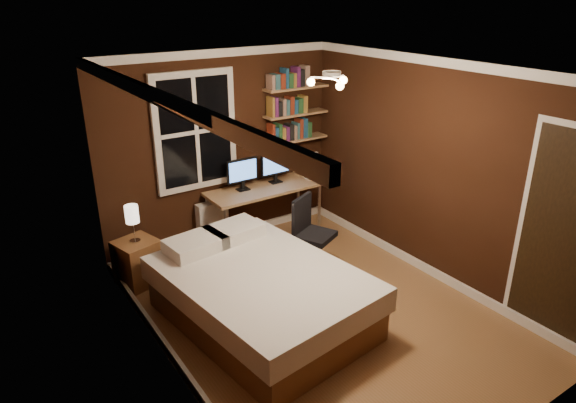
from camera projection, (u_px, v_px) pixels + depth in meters
floor at (318, 311)px, 5.41m from camera, size 4.20×4.20×0.00m
wall_back at (221, 150)px, 6.55m from camera, size 3.20×0.04×2.50m
wall_left at (162, 245)px, 4.11m from camera, size 0.04×4.20×2.50m
wall_right at (434, 172)px, 5.76m from camera, size 0.04×4.20×2.50m
ceiling at (325, 69)px, 4.46m from camera, size 3.20×4.20×0.02m
window at (195, 131)px, 6.22m from camera, size 1.06×0.06×1.46m
door at (563, 242)px, 4.66m from camera, size 0.03×0.82×2.05m
ceiling_fixture at (331, 83)px, 4.42m from camera, size 0.44×0.44×0.18m
bookshelf_lower at (296, 139)px, 7.01m from camera, size 0.92×0.22×0.03m
books_row_lower at (296, 130)px, 6.96m from camera, size 0.66×0.16×0.23m
bookshelf_middle at (296, 114)px, 6.88m from camera, size 0.92×0.22×0.03m
books_row_middle at (296, 104)px, 6.83m from camera, size 0.54×0.16×0.23m
bookshelf_upper at (296, 88)px, 6.74m from camera, size 0.92×0.22×0.03m
books_row_upper at (296, 78)px, 6.69m from camera, size 0.54×0.16×0.23m
bed at (260, 294)px, 5.16m from camera, size 1.79×2.30×0.72m
nightstand at (138, 262)px, 5.85m from camera, size 0.52×0.52×0.53m
bedside_lamp at (133, 224)px, 5.66m from camera, size 0.15×0.15×0.44m
radiator at (213, 224)px, 6.70m from camera, size 0.41×0.14×0.61m
desk at (265, 192)px, 6.76m from camera, size 1.56×0.59×0.74m
monitor_left at (242, 175)px, 6.57m from camera, size 0.44×0.12×0.42m
monitor_right at (275, 167)px, 6.83m from camera, size 0.44×0.12×0.42m
desk_lamp at (312, 164)px, 6.91m from camera, size 0.14×0.32×0.44m
office_chair at (311, 243)px, 6.12m from camera, size 0.54×0.54×0.91m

